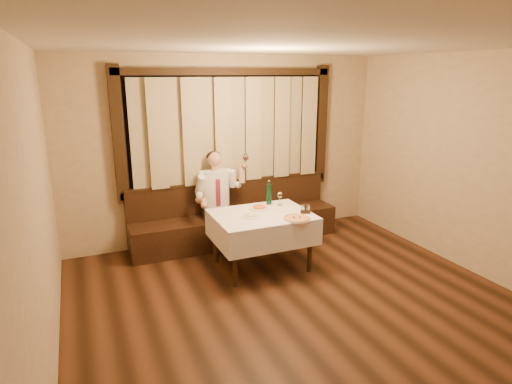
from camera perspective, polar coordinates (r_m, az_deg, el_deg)
name	(u,v)px	position (r m, az deg, el deg)	size (l,w,h in m)	color
room	(289,169)	(4.76, 4.38, 3.03)	(5.01, 6.01, 2.81)	black
banquette	(235,222)	(6.63, -2.80, -3.99)	(3.20, 0.61, 0.94)	black
dining_table	(262,221)	(5.62, 0.80, -3.93)	(1.27, 0.97, 0.76)	black
pizza	(297,218)	(5.39, 5.45, -3.52)	(0.34, 0.34, 0.04)	white
pasta_red	(259,206)	(5.78, 0.45, -1.87)	(0.29, 0.29, 0.10)	white
pasta_cream	(251,214)	(5.47, -0.70, -2.97)	(0.24, 0.24, 0.08)	white
green_bottle	(269,194)	(5.95, 1.74, -0.28)	(0.08, 0.08, 0.34)	#104B2D
table_wine_glass	(280,196)	(5.91, 3.19, -0.49)	(0.07, 0.07, 0.19)	white
cruet_caddy	(305,210)	(5.63, 6.60, -2.38)	(0.14, 0.10, 0.13)	black
seated_man	(217,193)	(6.30, -5.17, -0.12)	(0.79, 0.59, 1.44)	black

